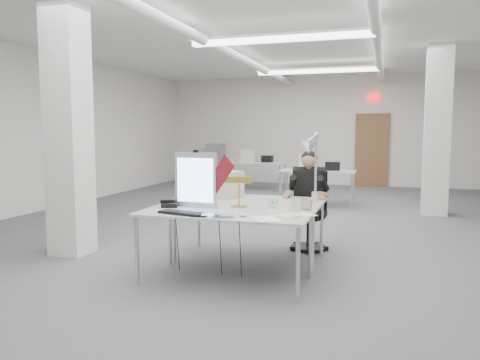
% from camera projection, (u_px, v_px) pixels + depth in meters
% --- Properties ---
extents(room_shell, '(10.04, 14.04, 3.24)m').
position_uv_depth(room_shell, '(283.00, 125.00, 7.30)').
color(room_shell, '#525254').
rests_on(room_shell, ground).
extents(desk_main, '(1.80, 0.90, 0.02)m').
position_uv_depth(desk_main, '(226.00, 213.00, 4.91)').
color(desk_main, silver).
rests_on(desk_main, room_shell).
extents(desk_second, '(1.80, 0.90, 0.02)m').
position_uv_depth(desk_second, '(250.00, 201.00, 5.77)').
color(desk_second, silver).
rests_on(desk_second, room_shell).
extents(bg_desk_a, '(1.60, 0.80, 0.02)m').
position_uv_depth(bg_desk_a, '(318.00, 171.00, 10.08)').
color(bg_desk_a, silver).
rests_on(bg_desk_a, room_shell).
extents(bg_desk_b, '(1.60, 0.80, 0.02)m').
position_uv_depth(bg_desk_b, '(256.00, 162.00, 12.76)').
color(bg_desk_b, silver).
rests_on(bg_desk_b, room_shell).
extents(filing_cabinet, '(0.45, 0.55, 1.20)m').
position_uv_depth(filing_cabinet, '(216.00, 163.00, 14.65)').
color(filing_cabinet, gray).
rests_on(filing_cabinet, room_shell).
extents(office_chair, '(0.53, 0.53, 1.03)m').
position_uv_depth(office_chair, '(309.00, 212.00, 6.27)').
color(office_chair, black).
rests_on(office_chair, room_shell).
extents(seated_person, '(0.53, 0.66, 0.95)m').
position_uv_depth(seated_person, '(309.00, 184.00, 6.19)').
color(seated_person, black).
rests_on(seated_person, office_chair).
extents(monitor, '(0.49, 0.06, 0.61)m').
position_uv_depth(monitor, '(196.00, 180.00, 5.18)').
color(monitor, silver).
rests_on(monitor, desk_main).
extents(pennant, '(0.39, 0.18, 0.45)m').
position_uv_depth(pennant, '(220.00, 175.00, 5.05)').
color(pennant, maroon).
rests_on(pennant, monitor).
extents(keyboard, '(0.53, 0.27, 0.02)m').
position_uv_depth(keyboard, '(182.00, 213.00, 4.76)').
color(keyboard, black).
rests_on(keyboard, desk_main).
extents(laptop, '(0.36, 0.26, 0.03)m').
position_uv_depth(laptop, '(217.00, 216.00, 4.56)').
color(laptop, '#A1A2A6').
rests_on(laptop, desk_main).
extents(mouse, '(0.09, 0.06, 0.04)m').
position_uv_depth(mouse, '(243.00, 215.00, 4.61)').
color(mouse, silver).
rests_on(mouse, desk_main).
extents(bankers_lamp, '(0.32, 0.20, 0.34)m').
position_uv_depth(bankers_lamp, '(239.00, 192.00, 5.19)').
color(bankers_lamp, gold).
rests_on(bankers_lamp, desk_main).
extents(desk_phone, '(0.22, 0.21, 0.04)m').
position_uv_depth(desk_phone, '(170.00, 205.00, 5.21)').
color(desk_phone, black).
rests_on(desk_phone, desk_main).
extents(picture_frame_left, '(0.13, 0.04, 0.10)m').
position_uv_depth(picture_frame_left, '(179.00, 199.00, 5.46)').
color(picture_frame_left, olive).
rests_on(picture_frame_left, desk_main).
extents(picture_frame_right, '(0.14, 0.11, 0.12)m').
position_uv_depth(picture_frame_right, '(306.00, 205.00, 5.00)').
color(picture_frame_right, '#A07E45').
rests_on(picture_frame_right, desk_main).
extents(desk_clock, '(0.11, 0.04, 0.11)m').
position_uv_depth(desk_clock, '(273.00, 203.00, 5.19)').
color(desk_clock, silver).
rests_on(desk_clock, desk_main).
extents(paper_stack_a, '(0.36, 0.39, 0.01)m').
position_uv_depth(paper_stack_a, '(267.00, 219.00, 4.48)').
color(paper_stack_a, white).
rests_on(paper_stack_a, desk_main).
extents(paper_stack_b, '(0.30, 0.34, 0.01)m').
position_uv_depth(paper_stack_b, '(289.00, 215.00, 4.67)').
color(paper_stack_b, '#DDD484').
rests_on(paper_stack_b, desk_main).
extents(paper_stack_c, '(0.26, 0.26, 0.01)m').
position_uv_depth(paper_stack_c, '(305.00, 215.00, 4.72)').
color(paper_stack_c, silver).
rests_on(paper_stack_c, desk_main).
extents(beige_monitor, '(0.45, 0.44, 0.33)m').
position_uv_depth(beige_monitor, '(225.00, 184.00, 5.94)').
color(beige_monitor, beige).
rests_on(beige_monitor, desk_second).
extents(architect_lamp, '(0.41, 0.73, 0.89)m').
position_uv_depth(architect_lamp, '(313.00, 166.00, 5.35)').
color(architect_lamp, silver).
rests_on(architect_lamp, desk_second).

